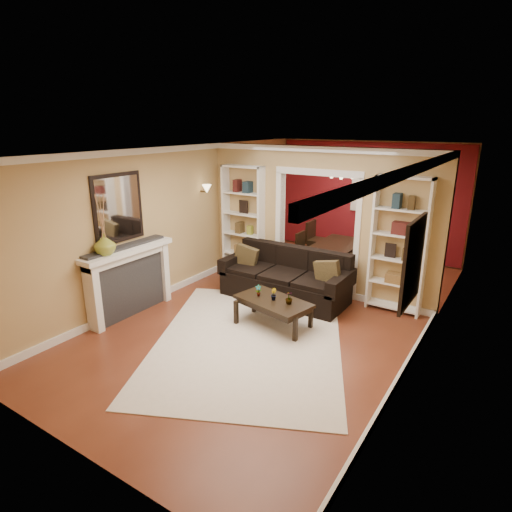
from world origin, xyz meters
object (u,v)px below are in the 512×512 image
Objects in this scene: bookshelf_right at (399,246)px; fireplace at (131,282)px; bookshelf_left at (244,223)px; coffee_table at (273,313)px; sofa at (285,275)px; dining_table at (337,256)px.

bookshelf_right is 4.47m from fireplace.
coffee_table is at bearing -44.38° from bookshelf_left.
sofa is 2.68m from fireplace.
bookshelf_left reaches higher than fireplace.
dining_table is at bearing 47.18° from bookshelf_left.
bookshelf_left is 1.45× the size of dining_table.
dining_table is at bearing 107.11° from coffee_table.
sofa is at bearing 176.30° from dining_table.
bookshelf_left is (-1.29, 0.58, 0.69)m from sofa.
bookshelf_left and bookshelf_right have the same top height.
coffee_table is 0.70× the size of fireplace.
fireplace is at bearing -133.20° from sofa.
dining_table reaches higher than coffee_table.
bookshelf_left reaches higher than coffee_table.
bookshelf_left is 1.00× the size of bookshelf_right.
dining_table is (0.14, 2.12, -0.18)m from sofa.
bookshelf_right is (1.43, 1.64, 0.93)m from coffee_table.
sofa is 1.48× the size of dining_table.
bookshelf_left is at bearing 148.33° from coffee_table.
sofa reaches higher than dining_table.
coffee_table is at bearing 21.97° from fireplace.
bookshelf_right is 1.35× the size of fireplace.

